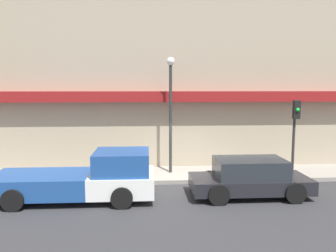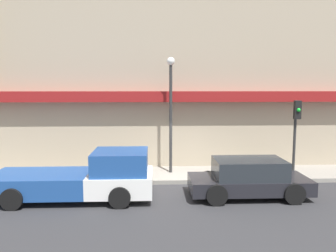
{
  "view_description": "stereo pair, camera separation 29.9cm",
  "coord_description": "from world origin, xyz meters",
  "px_view_note": "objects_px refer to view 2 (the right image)",
  "views": [
    {
      "loc": [
        -1.38,
        -13.41,
        4.06
      ],
      "look_at": [
        -0.45,
        1.0,
        2.38
      ],
      "focal_mm": 35.0,
      "sensor_mm": 36.0,
      "label": 1
    },
    {
      "loc": [
        -1.08,
        -13.43,
        4.06
      ],
      "look_at": [
        -0.45,
        1.0,
        2.38
      ],
      "focal_mm": 35.0,
      "sensor_mm": 36.0,
      "label": 2
    }
  ],
  "objects_px": {
    "pickup_truck": "(85,178)",
    "street_lamp": "(171,101)",
    "fire_hydrant": "(248,167)",
    "traffic_light": "(296,124)",
    "parked_car": "(249,178)"
  },
  "relations": [
    {
      "from": "traffic_light",
      "to": "parked_car",
      "type": "bearing_deg",
      "value": -141.58
    },
    {
      "from": "pickup_truck",
      "to": "street_lamp",
      "type": "height_order",
      "value": "street_lamp"
    },
    {
      "from": "parked_car",
      "to": "street_lamp",
      "type": "distance_m",
      "value": 4.94
    },
    {
      "from": "street_lamp",
      "to": "traffic_light",
      "type": "height_order",
      "value": "street_lamp"
    },
    {
      "from": "fire_hydrant",
      "to": "street_lamp",
      "type": "bearing_deg",
      "value": 172.95
    },
    {
      "from": "traffic_light",
      "to": "fire_hydrant",
      "type": "bearing_deg",
      "value": 166.14
    },
    {
      "from": "pickup_truck",
      "to": "street_lamp",
      "type": "relative_size",
      "value": 1.1
    },
    {
      "from": "fire_hydrant",
      "to": "traffic_light",
      "type": "bearing_deg",
      "value": -13.86
    },
    {
      "from": "pickup_truck",
      "to": "street_lamp",
      "type": "bearing_deg",
      "value": 41.79
    },
    {
      "from": "parked_car",
      "to": "traffic_light",
      "type": "height_order",
      "value": "traffic_light"
    },
    {
      "from": "parked_car",
      "to": "fire_hydrant",
      "type": "bearing_deg",
      "value": 73.25
    },
    {
      "from": "parked_car",
      "to": "traffic_light",
      "type": "bearing_deg",
      "value": 37.05
    },
    {
      "from": "pickup_truck",
      "to": "fire_hydrant",
      "type": "relative_size",
      "value": 9.47
    },
    {
      "from": "street_lamp",
      "to": "pickup_truck",
      "type": "bearing_deg",
      "value": -137.67
    },
    {
      "from": "fire_hydrant",
      "to": "street_lamp",
      "type": "xyz_separation_m",
      "value": [
        -3.48,
        0.43,
        3.0
      ]
    }
  ]
}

